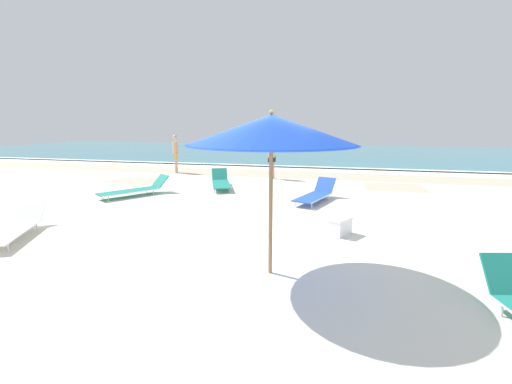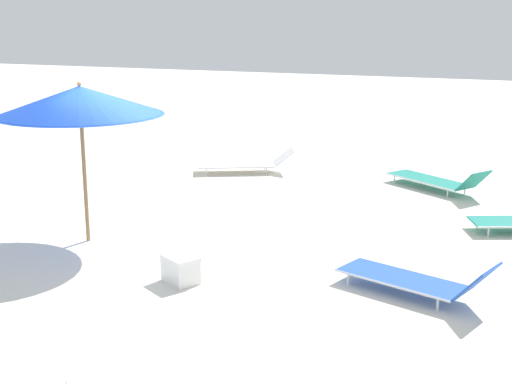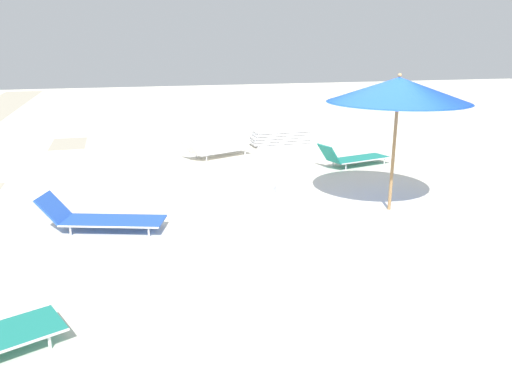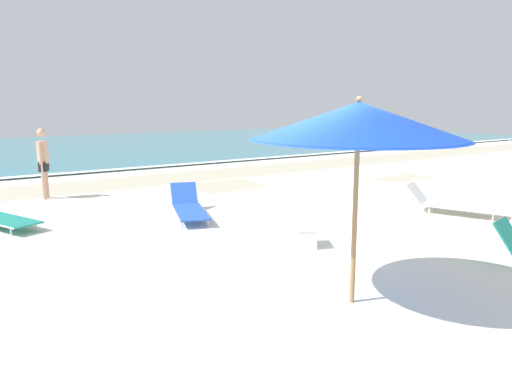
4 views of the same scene
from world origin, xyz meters
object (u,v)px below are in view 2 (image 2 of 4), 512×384
(beach_umbrella, at_px, (80,101))
(sun_lounger_mid_beach_solo, at_px, (437,180))
(sun_lounger_beside_umbrella, at_px, (246,163))
(sun_lounger_mid_beach_pair_a, at_px, (417,279))
(cooler_box, at_px, (180,269))

(beach_umbrella, xyz_separation_m, sun_lounger_mid_beach_solo, (-5.38, 4.63, -1.99))
(beach_umbrella, bearing_deg, sun_lounger_beside_umbrella, 175.61)
(sun_lounger_mid_beach_pair_a, relative_size, cooler_box, 3.44)
(beach_umbrella, distance_m, cooler_box, 3.15)
(sun_lounger_beside_umbrella, bearing_deg, cooler_box, -10.91)
(cooler_box, bearing_deg, sun_lounger_beside_umbrella, -43.86)
(beach_umbrella, bearing_deg, cooler_box, 64.68)
(sun_lounger_beside_umbrella, bearing_deg, beach_umbrella, -30.53)
(beach_umbrella, distance_m, sun_lounger_mid_beach_pair_a, 5.56)
(sun_lounger_beside_umbrella, distance_m, sun_lounger_mid_beach_solo, 4.22)
(sun_lounger_mid_beach_solo, bearing_deg, beach_umbrella, -7.10)
(sun_lounger_beside_umbrella, height_order, cooler_box, sun_lounger_beside_umbrella)
(sun_lounger_beside_umbrella, distance_m, sun_lounger_mid_beach_pair_a, 7.49)
(sun_lounger_mid_beach_pair_a, bearing_deg, cooler_box, -58.31)
(sun_lounger_beside_umbrella, bearing_deg, sun_lounger_mid_beach_pair_a, 13.39)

